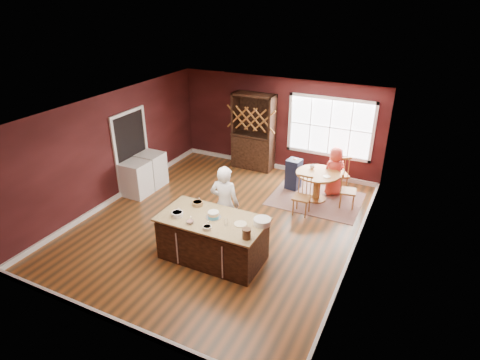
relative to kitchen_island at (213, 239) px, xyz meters
name	(u,v)px	position (x,y,z in m)	size (l,w,h in m)	color
room_shell	(220,170)	(-0.48, 1.23, 0.91)	(7.00, 7.00, 7.00)	brown
window	(330,127)	(1.02, 4.70, 1.06)	(2.36, 0.10, 1.66)	white
doorway	(132,152)	(-3.45, 1.83, 0.59)	(0.08, 1.26, 2.13)	white
kitchen_island	(213,239)	(0.00, 0.00, 0.00)	(2.08, 1.09, 0.92)	black
dining_table	(317,181)	(1.15, 3.30, 0.10)	(1.10, 1.10, 0.75)	brown
baker	(225,204)	(-0.09, 0.69, 0.42)	(0.63, 0.41, 1.72)	silver
layer_cake	(213,215)	(0.01, 0.04, 0.54)	(0.30, 0.30, 0.12)	white
bowl_blue	(177,214)	(-0.64, -0.22, 0.53)	(0.23, 0.23, 0.09)	white
bowl_yellow	(198,204)	(-0.51, 0.32, 0.52)	(0.22, 0.22, 0.08)	#98704A
bowl_pink	(190,222)	(-0.28, -0.34, 0.51)	(0.15, 0.15, 0.06)	white
bowl_olive	(207,228)	(0.11, -0.37, 0.51)	(0.17, 0.17, 0.06)	silver
drinking_glass	(226,222)	(0.35, -0.10, 0.55)	(0.07, 0.07, 0.14)	silver
dinner_plate	(240,224)	(0.58, 0.05, 0.49)	(0.24, 0.24, 0.02)	#FFE4B4
white_tub	(262,222)	(0.95, 0.23, 0.54)	(0.33, 0.33, 0.11)	silver
stoneware_crock	(247,234)	(0.88, -0.32, 0.58)	(0.16, 0.16, 0.19)	brown
rug	(316,199)	(1.15, 3.30, -0.43)	(2.25, 1.74, 0.01)	brown
chair_east	(348,189)	(1.94, 3.27, 0.03)	(0.40, 0.38, 0.94)	brown
chair_south	(302,196)	(1.04, 2.44, 0.04)	(0.40, 0.38, 0.96)	olive
chair_north	(339,173)	(1.53, 4.00, 0.09)	(0.44, 0.42, 1.06)	#946124
seated_woman	(335,171)	(1.45, 3.80, 0.21)	(0.63, 0.41, 1.29)	#E0473A
high_chair	(294,174)	(0.41, 3.65, 0.00)	(0.35, 0.35, 0.87)	black
toddler	(294,160)	(0.40, 3.65, 0.37)	(0.18, 0.14, 0.26)	#8CA5BF
table_plate	(327,177)	(1.41, 3.16, 0.32)	(0.18, 0.18, 0.01)	beige
table_cup	(312,167)	(0.94, 3.49, 0.36)	(0.12, 0.12, 0.10)	white
hutch	(253,132)	(-1.14, 4.45, 0.68)	(1.22, 0.51, 2.24)	#311E0F
washer	(136,179)	(-3.12, 1.51, 0.01)	(0.62, 0.60, 0.91)	white
dryer	(152,169)	(-3.12, 2.15, 0.02)	(0.63, 0.61, 0.92)	white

